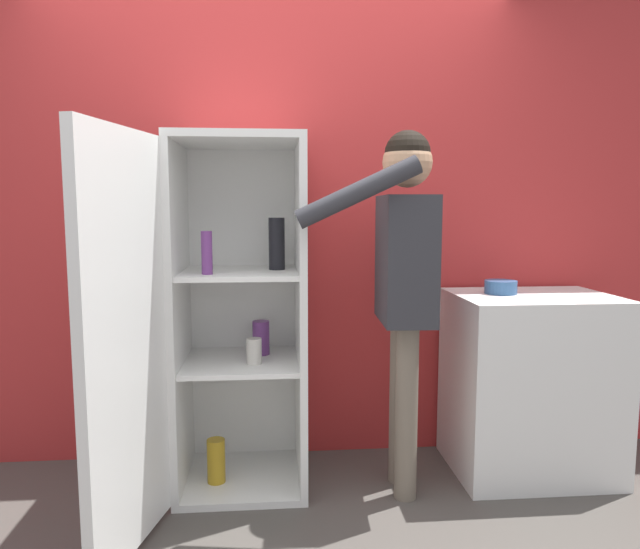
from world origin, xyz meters
TOP-DOWN VIEW (x-y plane):
  - wall_back at (0.00, 0.98)m, footprint 7.00×0.06m
  - refrigerator at (-0.26, 0.54)m, footprint 0.82×1.20m
  - person at (0.61, 0.48)m, footprint 0.66×0.55m
  - counter at (1.32, 0.63)m, footprint 0.80×0.60m
  - bowl at (1.17, 0.68)m, footprint 0.16×0.16m

SIDE VIEW (x-z plane):
  - counter at x=1.32m, z-range 0.00..0.93m
  - refrigerator at x=-0.26m, z-range -0.01..1.70m
  - bowl at x=1.17m, z-range 0.93..1.00m
  - person at x=0.61m, z-range 0.25..1.98m
  - wall_back at x=0.00m, z-range 0.00..2.55m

